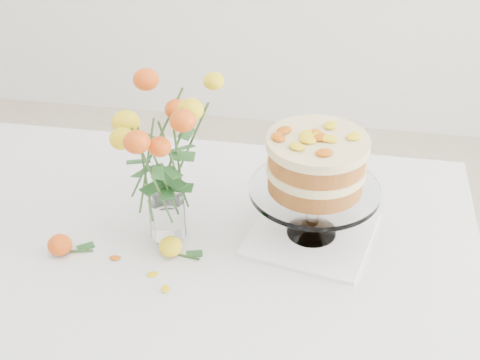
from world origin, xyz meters
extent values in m
cube|color=tan|center=(0.00, 0.00, 0.73)|extent=(1.40, 0.90, 0.04)
cylinder|color=tan|center=(-0.62, 0.37, 0.35)|extent=(0.06, 0.06, 0.71)
cylinder|color=tan|center=(0.62, 0.37, 0.35)|extent=(0.06, 0.06, 0.71)
cube|color=silver|center=(0.00, 0.00, 0.75)|extent=(1.42, 0.92, 0.01)
cube|color=silver|center=(0.00, 0.46, 0.65)|extent=(1.42, 0.01, 0.20)
cube|color=silver|center=(0.71, 0.00, 0.65)|extent=(0.01, 0.92, 0.20)
cube|color=white|center=(0.31, 0.06, 0.76)|extent=(0.33, 0.33, 0.01)
cylinder|color=silver|center=(0.31, 0.06, 0.83)|extent=(0.03, 0.03, 0.10)
cylinder|color=silver|center=(0.31, 0.06, 0.89)|extent=(0.30, 0.30, 0.01)
cylinder|color=#AA5226|center=(0.31, 0.06, 0.92)|extent=(0.27, 0.27, 0.04)
cylinder|color=beige|center=(0.31, 0.06, 0.95)|extent=(0.28, 0.28, 0.02)
cylinder|color=#AA5226|center=(0.31, 0.06, 0.98)|extent=(0.27, 0.27, 0.04)
cylinder|color=beige|center=(0.31, 0.06, 1.01)|extent=(0.28, 0.28, 0.02)
cylinder|color=silver|center=(-0.02, 0.00, 0.76)|extent=(0.07, 0.07, 0.01)
cylinder|color=silver|center=(-0.02, 0.00, 0.81)|extent=(0.09, 0.09, 0.10)
ellipsoid|color=yellow|center=(0.00, -0.06, 0.78)|extent=(0.05, 0.05, 0.05)
cylinder|color=#315522|center=(0.04, -0.07, 0.76)|extent=(0.06, 0.01, 0.01)
ellipsoid|color=#E7590B|center=(-0.25, -0.10, 0.78)|extent=(0.06, 0.06, 0.05)
cylinder|color=#315522|center=(-0.21, -0.09, 0.76)|extent=(0.07, 0.02, 0.01)
ellipsoid|color=yellow|center=(-0.12, -0.10, 0.76)|extent=(0.03, 0.02, 0.00)
ellipsoid|color=yellow|center=(-0.02, -0.14, 0.76)|extent=(0.03, 0.02, 0.00)
ellipsoid|color=yellow|center=(0.02, -0.18, 0.76)|extent=(0.03, 0.02, 0.00)
camera|label=1|loc=(0.36, -1.20, 1.75)|focal=50.00mm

